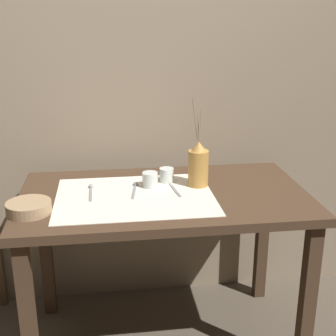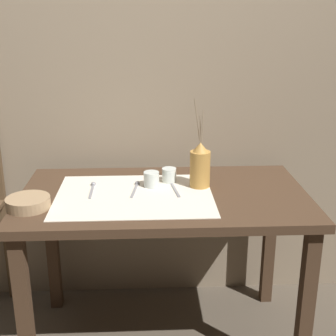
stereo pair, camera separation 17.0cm
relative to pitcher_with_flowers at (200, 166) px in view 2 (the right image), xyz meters
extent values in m
cube|color=gray|center=(-0.17, 0.41, 0.30)|extent=(7.00, 0.06, 2.40)
cube|color=#422D1E|center=(-0.17, -0.07, -0.12)|extent=(1.31, 0.74, 0.04)
cube|color=#422D1E|center=(-0.77, -0.38, -0.52)|extent=(0.06, 0.06, 0.76)
cube|color=#422D1E|center=(0.42, -0.38, -0.52)|extent=(0.06, 0.06, 0.76)
cube|color=#422D1E|center=(-0.77, 0.24, -0.52)|extent=(0.06, 0.06, 0.76)
cube|color=#422D1E|center=(0.42, 0.24, -0.52)|extent=(0.06, 0.06, 0.76)
cube|color=brown|center=(-1.04, 0.34, -0.35)|extent=(0.04, 0.04, 1.10)
cube|color=beige|center=(-0.31, -0.10, -0.10)|extent=(0.70, 0.53, 0.00)
cylinder|color=#B7843D|center=(0.00, 0.00, -0.01)|extent=(0.10, 0.10, 0.17)
cone|color=#B7843D|center=(0.00, 0.00, 0.09)|extent=(0.07, 0.07, 0.04)
cylinder|color=#847056|center=(0.00, 0.02, 0.18)|extent=(0.01, 0.01, 0.12)
cylinder|color=#847056|center=(-0.02, 0.02, 0.22)|extent=(0.03, 0.02, 0.20)
cylinder|color=#847056|center=(0.01, 0.01, 0.19)|extent=(0.01, 0.02, 0.15)
cylinder|color=#9E7F5B|center=(-0.75, -0.22, -0.08)|extent=(0.18, 0.18, 0.05)
cylinder|color=silver|center=(-0.23, 0.01, -0.06)|extent=(0.07, 0.07, 0.07)
cylinder|color=silver|center=(-0.14, 0.07, -0.06)|extent=(0.07, 0.07, 0.07)
cube|color=gray|center=(-0.50, -0.05, -0.10)|extent=(0.01, 0.17, 0.00)
sphere|color=gray|center=(-0.50, 0.04, -0.09)|extent=(0.02, 0.02, 0.02)
cube|color=gray|center=(-0.31, -0.05, -0.10)|extent=(0.04, 0.17, 0.00)
sphere|color=gray|center=(-0.29, 0.04, -0.09)|extent=(0.02, 0.02, 0.02)
cube|color=gray|center=(-0.12, -0.05, -0.10)|extent=(0.04, 0.17, 0.00)
camera|label=1|loc=(-0.42, -2.04, 0.69)|focal=50.00mm
camera|label=2|loc=(-0.25, -2.06, 0.69)|focal=50.00mm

